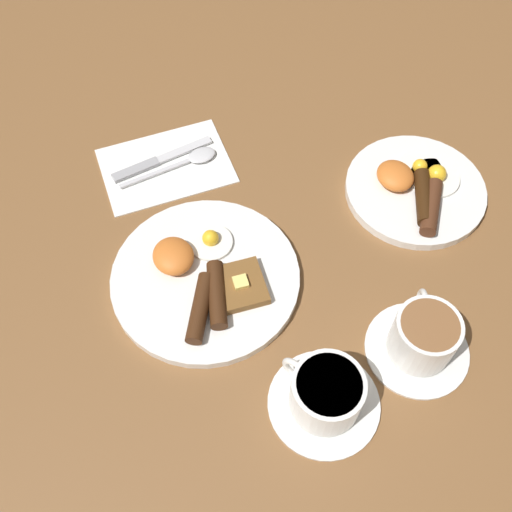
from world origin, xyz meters
The scene contains 8 objects.
ground_plane centered at (0.00, 0.00, 0.00)m, with size 3.00×3.00×0.00m, color brown.
breakfast_plate_near centered at (0.00, 0.00, 0.01)m, with size 0.27×0.27×0.04m.
breakfast_plate_far centered at (0.00, 0.36, 0.01)m, with size 0.22×0.22×0.04m.
teacup_near centered at (0.24, 0.06, 0.03)m, with size 0.15×0.15×0.07m.
teacup_far centered at (0.23, 0.21, 0.04)m, with size 0.14×0.14×0.08m.
napkin centered at (-0.23, 0.03, 0.00)m, with size 0.15×0.21×0.01m, color white.
knife centered at (-0.24, 0.02, 0.01)m, with size 0.02×0.18×0.01m.
spoon centered at (-0.22, 0.07, 0.01)m, with size 0.03×0.17×0.01m.
Camera 1 is at (0.42, -0.13, 0.75)m, focal length 42.00 mm.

